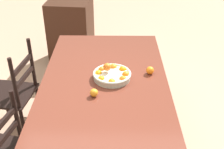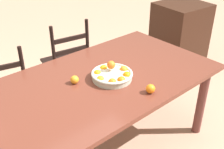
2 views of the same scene
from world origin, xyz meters
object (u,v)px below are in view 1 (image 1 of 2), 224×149
Objects in this scene: chair_near_window at (14,94)px; cabinet at (71,31)px; dining_table at (104,95)px; orange_loose_0 at (150,70)px; fruit_bowl at (112,75)px; orange_loose_1 at (94,93)px.

cabinet is at bearing 175.45° from chair_near_window.
dining_table is at bearing 80.77° from chair_near_window.
orange_loose_0 is (-1.66, -0.95, 0.34)m from cabinet.
chair_near_window reaches higher than cabinet.
chair_near_window is 13.98× the size of orange_loose_0.
cabinet is at bearing 16.23° from dining_table.
fruit_bowl reaches higher than orange_loose_1.
chair_near_window is at bearing 85.82° from orange_loose_0.
fruit_bowl is at bearing -27.61° from dining_table.
cabinet reaches higher than dining_table.
orange_loose_0 is at bearing -144.82° from cabinet.
dining_table is 29.42× the size of orange_loose_0.
dining_table is at bearing 116.42° from orange_loose_0.
orange_loose_0 is (-0.10, -1.32, 0.34)m from chair_near_window.
dining_table is 2.23× the size of cabinet.
cabinet is 13.19× the size of orange_loose_0.
cabinet is 2.75× the size of fruit_bowl.
orange_loose_1 is at bearing -161.48° from cabinet.
orange_loose_1 is at bearing 125.78° from orange_loose_0.
dining_table is 0.21m from orange_loose_1.
orange_loose_0 is at bearing -76.96° from fruit_bowl.
orange_loose_0 is (0.08, -0.34, -0.00)m from fruit_bowl.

